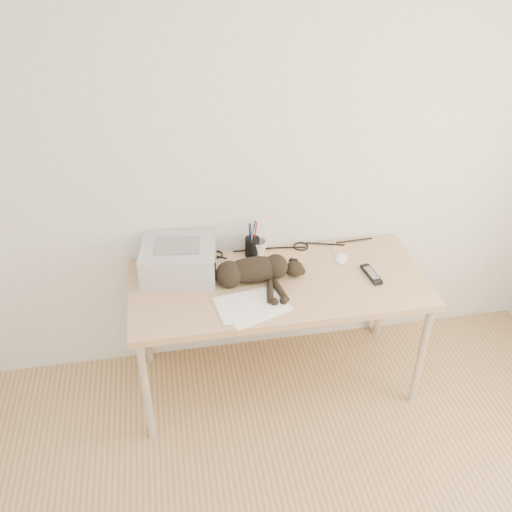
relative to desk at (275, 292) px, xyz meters
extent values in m
plane|color=white|center=(0.00, 0.27, 0.69)|extent=(3.50, 0.00, 3.50)
cube|color=tan|center=(0.00, -0.09, 0.11)|extent=(1.60, 0.70, 0.04)
cylinder|color=silver|center=(-0.75, -0.39, -0.26)|extent=(0.04, 0.04, 0.70)
cylinder|color=silver|center=(0.75, -0.39, -0.26)|extent=(0.04, 0.04, 0.70)
cylinder|color=silver|center=(-0.75, 0.21, -0.26)|extent=(0.04, 0.04, 0.70)
cylinder|color=silver|center=(0.75, 0.21, -0.26)|extent=(0.04, 0.04, 0.70)
cube|color=tan|center=(0.00, 0.24, -0.21)|extent=(1.48, 0.02, 0.60)
cube|color=#BABBC0|center=(-0.52, 0.08, 0.22)|extent=(0.44, 0.39, 0.18)
cube|color=black|center=(-0.52, 0.08, 0.23)|extent=(0.33, 0.07, 0.11)
cube|color=gray|center=(-0.52, 0.08, 0.32)|extent=(0.26, 0.20, 0.01)
cube|color=white|center=(-0.16, -0.28, 0.14)|extent=(0.38, 0.33, 0.00)
cube|color=white|center=(-0.19, -0.26, 0.14)|extent=(0.35, 0.27, 0.00)
ellipsoid|color=black|center=(-0.13, -0.05, 0.20)|extent=(0.34, 0.15, 0.14)
sphere|color=black|center=(-0.26, -0.06, 0.20)|extent=(0.15, 0.15, 0.15)
ellipsoid|color=black|center=(0.09, -0.05, 0.18)|extent=(0.11, 0.10, 0.09)
cone|color=black|center=(0.09, -0.01, 0.22)|extent=(0.04, 0.05, 0.05)
cone|color=black|center=(0.11, -0.01, 0.21)|extent=(0.04, 0.05, 0.05)
cylinder|color=black|center=(-0.06, -0.18, 0.15)|extent=(0.04, 0.20, 0.04)
cylinder|color=black|center=(-0.02, -0.17, 0.15)|extent=(0.04, 0.20, 0.04)
cylinder|color=black|center=(-0.40, -0.02, 0.15)|extent=(0.22, 0.03, 0.03)
imported|color=white|center=(-0.06, 0.19, 0.18)|extent=(0.14, 0.14, 0.09)
cylinder|color=black|center=(-0.10, 0.19, 0.19)|extent=(0.08, 0.08, 0.12)
cylinder|color=#990C0C|center=(-0.11, 0.19, 0.27)|extent=(0.01, 0.01, 0.16)
cylinder|color=navy|center=(-0.08, 0.20, 0.27)|extent=(0.01, 0.01, 0.16)
cylinder|color=black|center=(-0.10, 0.18, 0.27)|extent=(0.01, 0.01, 0.16)
cube|color=gray|center=(-0.05, 0.05, 0.14)|extent=(0.14, 0.19, 0.02)
cube|color=black|center=(0.51, -0.12, 0.14)|extent=(0.07, 0.18, 0.02)
ellipsoid|color=white|center=(0.40, 0.06, 0.15)|extent=(0.11, 0.13, 0.04)
camera|label=1|loc=(-0.55, -2.49, 1.96)|focal=40.00mm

